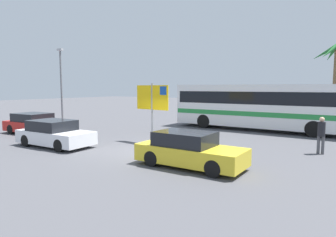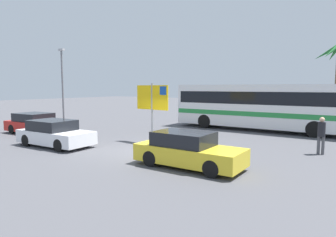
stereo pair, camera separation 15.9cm
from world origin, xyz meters
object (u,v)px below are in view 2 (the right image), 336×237
Objects in this scene: car_red at (36,124)px; pedestrian_crossing_lot at (321,133)px; bus_front_coach at (260,105)px; car_yellow at (188,150)px; car_white at (55,134)px; ferry_sign at (153,100)px.

pedestrian_crossing_lot is at bearing 8.97° from car_red.
bus_front_coach is 11.17m from car_yellow.
car_white is at bearing -25.28° from car_red.
bus_front_coach is 3.70× the size of ferry_sign.
pedestrian_crossing_lot is at bearing 19.86° from ferry_sign.
car_white is (-6.86, -11.48, -1.15)m from bus_front_coach.
car_yellow is at bearing -10.59° from car_red.
ferry_sign is at bearing 141.93° from car_yellow.
ferry_sign is 8.61m from car_red.
car_red is at bearing 173.10° from car_yellow.
bus_front_coach is at bearing 35.98° from car_red.
bus_front_coach is 7.57m from pedestrian_crossing_lot.
ferry_sign is 5.32m from car_white.
ferry_sign is at bearing 7.65° from car_red.
ferry_sign reaches higher than car_yellow.
car_white is (-3.61, -3.52, -1.69)m from ferry_sign.
car_red is (-11.51, -9.67, -1.15)m from bus_front_coach.
bus_front_coach is 8.61m from ferry_sign.
ferry_sign reaches higher than car_red.
pedestrian_crossing_lot is at bearing 52.88° from car_yellow.
car_red is at bearing 100.86° from pedestrian_crossing_lot.
car_yellow is 12.39m from car_red.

